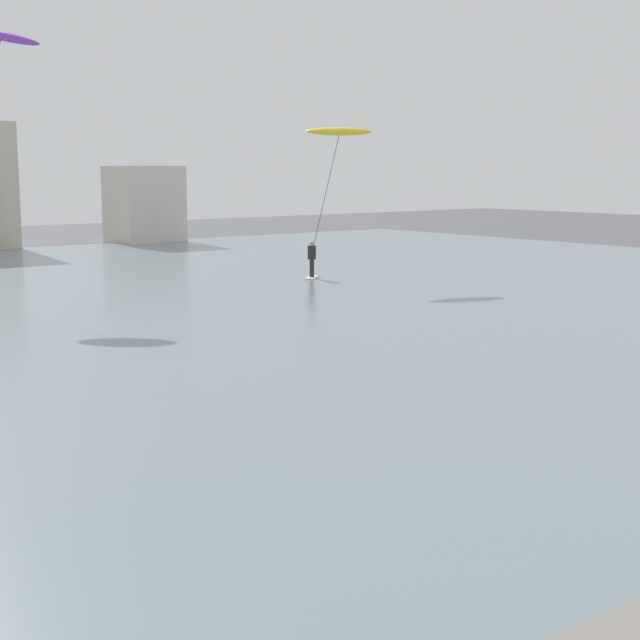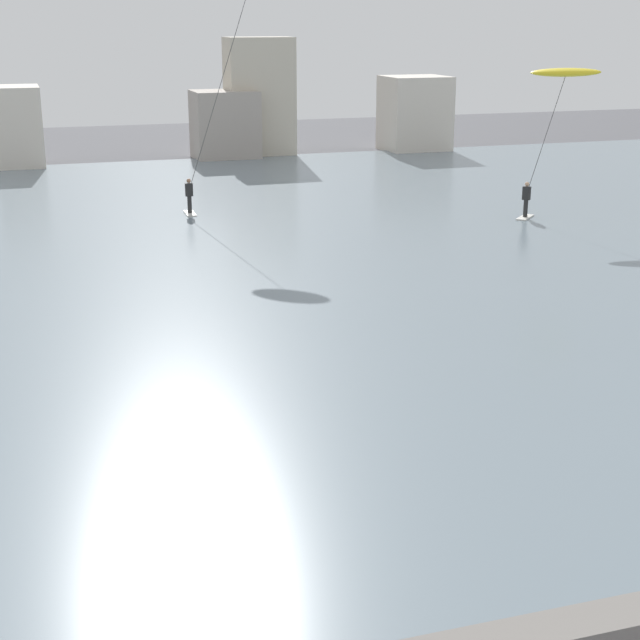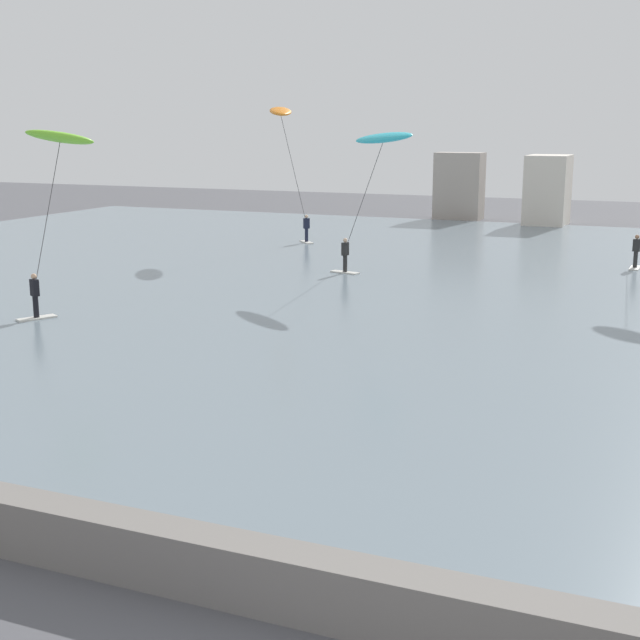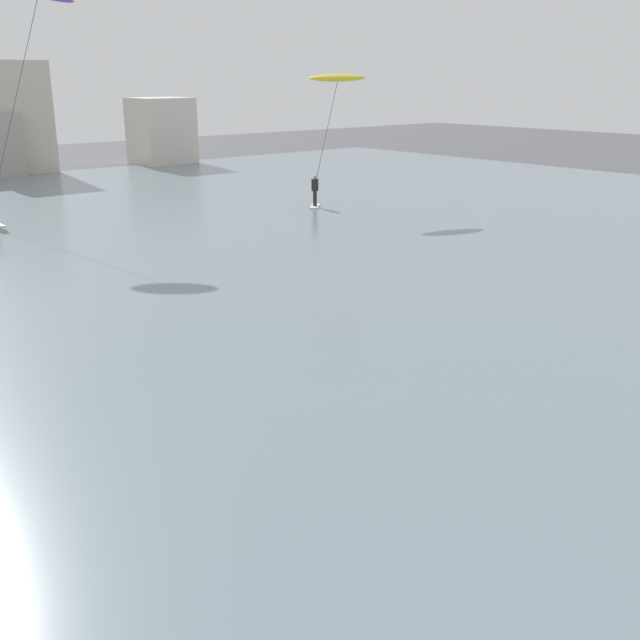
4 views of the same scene
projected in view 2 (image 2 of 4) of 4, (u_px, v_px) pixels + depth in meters
name	position (u px, v px, depth m)	size (l,w,h in m)	color
water_bay	(179.00, 255.00, 37.41)	(84.00, 52.00, 0.10)	slate
far_shore_buildings	(218.00, 115.00, 62.78)	(36.73, 4.72, 7.64)	#A89E93
kitesurfer_yellow	(562.00, 85.00, 42.77)	(3.96, 1.86, 6.65)	silver
kitesurfer_purple	(243.00, 5.00, 42.48)	(4.54, 3.78, 10.59)	silver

